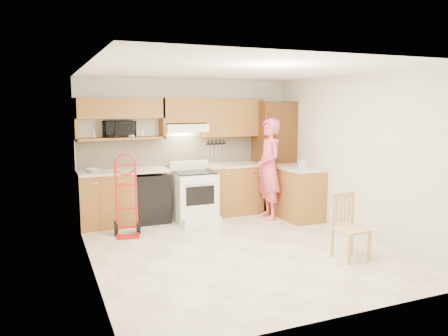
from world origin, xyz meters
TOP-DOWN VIEW (x-y plane):
  - floor at (0.00, 0.00)m, footprint 4.00×4.50m
  - ceiling at (0.00, 0.00)m, footprint 4.00×4.50m
  - wall_back at (0.00, 2.26)m, footprint 4.00×0.02m
  - wall_front at (0.00, -2.26)m, footprint 4.00×0.02m
  - wall_left at (-2.01, 0.00)m, footprint 0.02×4.50m
  - wall_right at (2.01, 0.00)m, footprint 0.02×4.50m
  - backsplash at (0.00, 2.23)m, footprint 3.92×0.03m
  - lower_cab_left at (-1.55, 1.95)m, footprint 0.90×0.60m
  - dishwasher at (-0.80, 1.95)m, footprint 0.60×0.60m
  - lower_cab_right at (0.83, 1.95)m, footprint 1.14×0.60m
  - countertop_left at (-1.25, 1.95)m, footprint 1.50×0.63m
  - countertop_right at (0.83, 1.95)m, footprint 1.14×0.63m
  - cab_return_right at (1.70, 1.15)m, footprint 0.60×1.00m
  - countertop_return at (1.70, 1.15)m, footprint 0.63×1.00m
  - pantry_tall at (1.65, 1.95)m, footprint 0.70×0.60m
  - upper_cab_left at (-1.25, 2.08)m, footprint 1.50×0.33m
  - upper_shelf_mw at (-1.25, 2.08)m, footprint 1.50×0.33m
  - upper_cab_center at (-0.12, 2.08)m, footprint 0.76×0.33m
  - upper_cab_right at (0.83, 2.08)m, footprint 1.14×0.33m
  - range_hood at (-0.12, 2.02)m, footprint 0.76×0.46m
  - knife_strip at (0.55, 2.21)m, footprint 0.40×0.05m
  - microwave at (-1.27, 2.08)m, footprint 0.53×0.37m
  - range at (-0.07, 1.63)m, footprint 0.70×0.93m
  - person at (1.22, 1.33)m, footprint 0.51×0.70m
  - hand_truck at (-1.34, 1.22)m, footprint 0.51×0.48m
  - dining_chair at (1.22, -0.95)m, footprint 0.41×0.44m
  - soap_bottle at (1.70, 1.01)m, footprint 0.09×0.09m
  - bowl at (-1.73, 1.95)m, footprint 0.29×0.29m

SIDE VIEW (x-z plane):
  - floor at x=0.00m, z-range -0.02..0.00m
  - dishwasher at x=-0.80m, z-range 0.00..0.85m
  - dining_chair at x=1.22m, z-range 0.00..0.87m
  - lower_cab_left at x=-1.55m, z-range 0.00..0.90m
  - lower_cab_right at x=0.83m, z-range 0.00..0.90m
  - cab_return_right at x=1.70m, z-range 0.00..0.90m
  - range at x=-0.07m, z-range 0.00..1.04m
  - hand_truck at x=-1.34m, z-range 0.00..1.17m
  - person at x=1.22m, z-range 0.00..1.80m
  - countertop_left at x=-1.25m, z-range 0.90..0.94m
  - countertop_right at x=0.83m, z-range 0.90..0.94m
  - countertop_return at x=1.70m, z-range 0.90..0.94m
  - bowl at x=-1.73m, z-range 0.94..0.99m
  - soap_bottle at x=1.70m, z-range 0.94..1.13m
  - pantry_tall at x=1.65m, z-range 0.00..2.10m
  - backsplash at x=0.00m, z-range 0.92..1.48m
  - knife_strip at x=0.55m, z-range 1.09..1.39m
  - wall_back at x=0.00m, z-range 0.00..2.50m
  - wall_front at x=0.00m, z-range 0.00..2.50m
  - wall_left at x=-2.01m, z-range 0.00..2.50m
  - wall_right at x=2.01m, z-range 0.00..2.50m
  - upper_shelf_mw at x=-1.25m, z-range 1.45..1.49m
  - microwave at x=-1.27m, z-range 1.49..1.77m
  - range_hood at x=-0.12m, z-range 1.56..1.70m
  - upper_cab_right at x=0.83m, z-range 1.45..2.15m
  - upper_cab_center at x=-0.12m, z-range 1.72..2.16m
  - upper_cab_left at x=-1.25m, z-range 1.81..2.15m
  - ceiling at x=0.00m, z-range 2.50..2.52m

